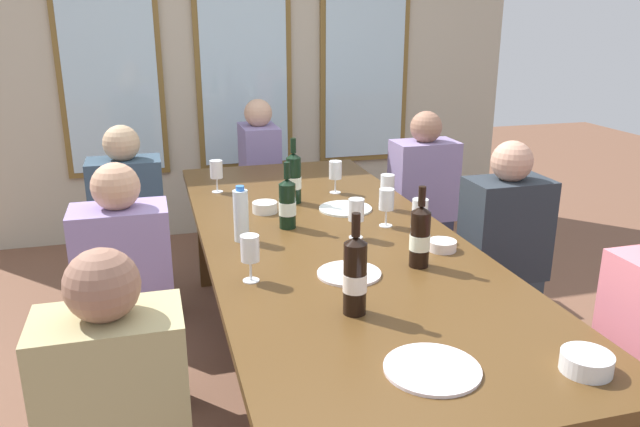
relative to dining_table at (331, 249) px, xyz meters
The scene contains 26 objects.
ground_plane 0.68m from the dining_table, ahead, with size 12.00×12.00×0.00m, color brown.
back_wall_with_windows 2.46m from the dining_table, 90.00° to the left, with size 4.28×0.10×2.90m.
dining_table is the anchor object (origin of this frame).
white_plate_0 0.42m from the dining_table, 97.06° to the right, with size 0.24×0.24×0.01m, color white.
white_plate_1 0.40m from the dining_table, 63.07° to the left, with size 0.26×0.26×0.01m, color white.
white_plate_2 1.10m from the dining_table, 91.84° to the right, with size 0.26×0.26×0.01m, color white.
wine_bottle_0 0.57m from the dining_table, 94.06° to the left, with size 0.08×0.08×0.33m.
wine_bottle_1 0.50m from the dining_table, 60.46° to the right, with size 0.08×0.08×0.31m.
wine_bottle_2 0.28m from the dining_table, 133.33° to the left, with size 0.08×0.08×0.30m.
wine_bottle_3 0.75m from the dining_table, 100.32° to the right, with size 0.08×0.08×0.34m.
tasting_bowl_0 0.49m from the dining_table, 35.54° to the right, with size 0.12×0.12×0.04m, color white.
tasting_bowl_1 0.47m from the dining_table, 117.07° to the left, with size 0.12×0.12×0.05m, color white.
tasting_bowl_2 1.26m from the dining_table, 73.29° to the right, with size 0.14×0.14×0.05m, color white.
water_bottle 0.42m from the dining_table, behind, with size 0.06×0.06×0.24m.
wine_glass_0 0.21m from the dining_table, 24.92° to the right, with size 0.07×0.07×0.17m.
wine_glass_1 0.52m from the dining_table, 38.91° to the left, with size 0.07×0.07×0.17m.
wine_glass_2 0.94m from the dining_table, 115.14° to the left, with size 0.07×0.07×0.17m.
wine_glass_3 0.58m from the dining_table, 137.44° to the right, with size 0.07×0.07×0.17m.
wine_glass_4 0.71m from the dining_table, 71.59° to the left, with size 0.07×0.07×0.17m.
wine_glass_5 0.34m from the dining_table, 13.08° to the left, with size 0.07×0.07×0.17m.
wine_glass_6 0.42m from the dining_table, 18.81° to the right, with size 0.07×0.07×0.17m.
seated_person_0 1.27m from the dining_table, 133.17° to the left, with size 0.38×0.24×1.11m.
seated_person_1 1.29m from the dining_table, 47.43° to the left, with size 0.38×0.24×1.11m.
seated_person_4 0.88m from the dining_table, behind, with size 0.38×0.24×1.11m.
seated_person_5 0.88m from the dining_table, ahead, with size 0.38×0.24×1.11m.
seated_person_6 1.75m from the dining_table, 90.00° to the left, with size 0.24×0.38×1.11m.
Camera 1 is at (-0.72, -2.44, 1.66)m, focal length 35.09 mm.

